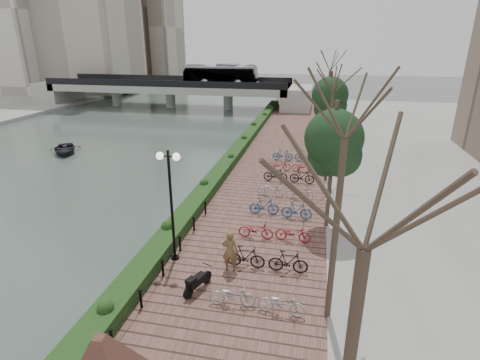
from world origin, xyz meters
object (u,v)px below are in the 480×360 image
(lamppost, at_px, (170,183))
(pedestrian, at_px, (230,251))
(boat, at_px, (64,149))
(motorcycle, at_px, (198,281))

(lamppost, xyz_separation_m, pedestrian, (2.60, -0.35, -2.67))
(pedestrian, bearing_deg, boat, -40.33)
(pedestrian, distance_m, boat, 24.54)
(motorcycle, relative_size, boat, 0.37)
(motorcycle, bearing_deg, pedestrian, 81.32)
(pedestrian, relative_size, boat, 0.49)
(lamppost, height_order, pedestrian, lamppost)
(lamppost, distance_m, pedestrian, 3.74)
(lamppost, bearing_deg, pedestrian, -7.72)
(motorcycle, distance_m, boat, 24.91)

